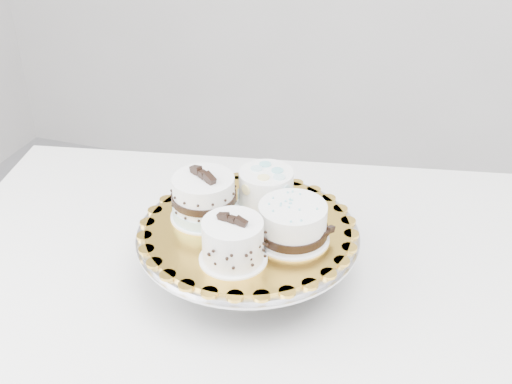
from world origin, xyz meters
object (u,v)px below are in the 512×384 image
(table, at_px, (260,305))
(cake_stand, at_px, (248,245))
(cake_board, at_px, (248,228))
(cake_dots, at_px, (266,189))
(cake_banded, at_px, (204,199))
(cake_ribbon, at_px, (293,224))
(cake_swirl, at_px, (233,242))

(table, height_order, cake_stand, cake_stand)
(cake_board, height_order, cake_dots, cake_dots)
(cake_board, xyz_separation_m, cake_dots, (0.01, 0.07, 0.04))
(cake_stand, height_order, cake_banded, cake_banded)
(table, distance_m, cake_ribbon, 0.23)
(cake_board, height_order, cake_swirl, cake_swirl)
(cake_stand, height_order, cake_board, cake_board)
(table, bearing_deg, cake_swirl, -103.55)
(cake_stand, xyz_separation_m, cake_banded, (-0.08, 0.01, 0.07))
(cake_swirl, relative_size, cake_dots, 0.93)
(cake_stand, distance_m, cake_dots, 0.10)
(table, relative_size, cake_stand, 3.56)
(cake_stand, bearing_deg, cake_dots, 83.26)
(cake_stand, relative_size, cake_dots, 3.17)
(table, height_order, cake_ribbon, cake_ribbon)
(cake_ribbon, bearing_deg, cake_board, -165.39)
(cake_dots, bearing_deg, table, -103.67)
(cake_board, bearing_deg, cake_swirl, -85.71)
(cake_board, distance_m, cake_banded, 0.08)
(table, relative_size, cake_ribbon, 9.48)
(cake_swirl, bearing_deg, table, 98.15)
(cake_swirl, bearing_deg, cake_board, 104.54)
(table, distance_m, cake_dots, 0.22)
(cake_ribbon, bearing_deg, cake_stand, -165.39)
(cake_dots, bearing_deg, cake_banded, -161.93)
(cake_stand, bearing_deg, cake_ribbon, -5.51)
(cake_ribbon, bearing_deg, cake_banded, -165.32)
(cake_swirl, height_order, cake_dots, cake_swirl)
(cake_swirl, distance_m, cake_ribbon, 0.10)
(cake_swirl, bearing_deg, cake_banded, 142.38)
(table, bearing_deg, cake_dots, 82.51)
(table, xyz_separation_m, cake_ribbon, (0.06, -0.04, 0.21))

